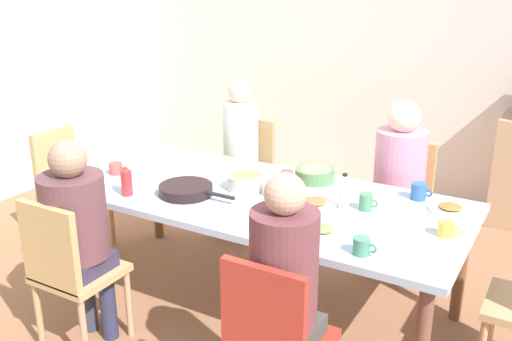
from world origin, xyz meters
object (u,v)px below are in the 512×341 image
Objects in this scene: cup_2 at (116,169)px; bowl_0 at (246,180)px; bottle_0 at (344,192)px; cup_3 at (447,229)px; plate_0 at (314,203)px; cup_6 at (287,178)px; chair_4 at (246,169)px; chair_5 at (400,198)px; serving_pan at (186,190)px; cup_4 at (362,246)px; cup_5 at (366,202)px; chair_1 at (274,338)px; person_1 at (285,284)px; person_4 at (240,146)px; cup_0 at (419,191)px; bottle_1 at (127,181)px; person_2 at (77,225)px; cup_1 at (269,189)px; bowl_1 at (315,173)px; chair_2 at (68,268)px; dining_table at (256,204)px; chair_3 at (67,182)px; plate_2 at (450,209)px; person_5 at (399,171)px.

bowl_0 is at bearing 12.35° from cup_2.
cup_3 is at bearing -7.46° from bottle_0.
plate_0 is 2.29× the size of cup_6.
chair_4 is 1.00× the size of chair_5.
cup_4 reaches higher than serving_pan.
cup_2 is 1.64m from cup_5.
chair_5 is at bearing 50.63° from bowl_0.
person_1 is at bearing 90.00° from chair_1.
person_4 reaches higher than chair_1.
cup_3 is at bearing -59.12° from cup_0.
person_1 is at bearing -19.00° from bottle_1.
chair_1 is at bearing -26.04° from cup_2.
person_1 is at bearing 0.07° from person_2.
cup_4 is (0.74, -0.44, 0.00)m from cup_1.
bowl_1 is 2.26× the size of cup_5.
person_2 is 1.02m from bowl_0.
bottle_1 is (-0.04, 0.53, 0.31)m from chair_2.
cup_6 is at bearing 67.75° from dining_table.
chair_3 is 1.00× the size of chair_4.
cup_6 is at bearing -125.06° from bowl_1.
chair_1 is at bearing -22.56° from bottle_1.
person_4 reaches higher than dining_table.
plate_0 is 0.61m from cup_4.
plate_2 is at bearing 6.79° from chair_3.
chair_4 is 3.65× the size of bowl_1.
chair_3 is at bearing 159.64° from person_1.
bowl_0 reaches higher than cup_1.
plate_0 is 0.76m from serving_pan.
person_4 is 1.22m from bottle_1.
chair_2 and chair_3 have the same top height.
serving_pan is at bearing 67.16° from person_2.
person_5 is at bearing 98.77° from cup_4.
chair_1 is at bearing -90.00° from person_5.
bottle_0 is at bearing -133.41° from cup_0.
chair_5 is 1.08m from cup_1.
cup_2 reaches higher than dining_table.
chair_2 is (-0.62, -0.92, -0.16)m from dining_table.
person_5 is 5.23× the size of plate_2.
plate_2 is at bearing 27.98° from cup_5.
person_4 reaches higher than chair_5.
chair_1 is 0.60m from cup_4.
person_4 is 0.94m from bowl_0.
bottle_1 is (-1.03, -0.40, 0.08)m from plate_0.
person_4 is 1.37× the size of chair_5.
person_2 is at bearing -163.79° from cup_4.
chair_4 is 1.80× the size of serving_pan.
dining_table is 0.92m from cup_4.
cup_0 is at bearing 46.59° from bottle_0.
plate_0 is at bearing 40.42° from person_2.
bowl_1 is at bearing 42.12° from bottle_1.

